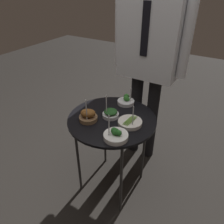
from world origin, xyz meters
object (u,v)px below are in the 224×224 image
object	(u,v)px
serving_cart	(112,124)
bowl_broccoli_mid_left	(116,135)
bowl_roast_front_right	(88,116)
bowl_asparagus_center	(130,122)
waiter_figure	(150,48)
bowl_spinach_far_rim	(111,114)
bowl_broccoli_front_left	(126,101)

from	to	relation	value
serving_cart	bowl_broccoli_mid_left	world-z (taller)	bowl_broccoli_mid_left
bowl_roast_front_right	bowl_asparagus_center	size ratio (longest dim) A/B	1.09
waiter_figure	bowl_broccoli_mid_left	bearing A→B (deg)	-81.59
serving_cart	bowl_spinach_far_rim	bearing A→B (deg)	150.35
bowl_broccoli_mid_left	bowl_broccoli_front_left	xyz separation A→B (m)	(-0.15, 0.41, -0.00)
serving_cart	bowl_spinach_far_rim	xyz separation A→B (m)	(-0.02, 0.01, 0.08)
serving_cart	waiter_figure	world-z (taller)	waiter_figure
serving_cart	bowl_asparagus_center	bearing A→B (deg)	-1.23
bowl_broccoli_front_left	waiter_figure	size ratio (longest dim) A/B	0.09
bowl_spinach_far_rim	bowl_broccoli_front_left	size ratio (longest dim) A/B	1.26
bowl_roast_front_right	bowl_asparagus_center	distance (m)	0.29
waiter_figure	serving_cart	bearing A→B (deg)	-94.17
bowl_broccoli_mid_left	bowl_broccoli_front_left	world-z (taller)	bowl_broccoli_mid_left
bowl_spinach_far_rim	bowl_asparagus_center	bearing A→B (deg)	-4.64
bowl_spinach_far_rim	bowl_roast_front_right	size ratio (longest dim) A/B	0.99
bowl_spinach_far_rim	bowl_broccoli_front_left	xyz separation A→B (m)	(0.00, 0.22, -0.00)
bowl_broccoli_front_left	bowl_asparagus_center	bearing A→B (deg)	-56.61
serving_cart	bowl_spinach_far_rim	world-z (taller)	bowl_spinach_far_rim
bowl_roast_front_right	waiter_figure	bearing A→B (deg)	75.06
bowl_broccoli_front_left	bowl_roast_front_right	size ratio (longest dim) A/B	0.79
bowl_roast_front_right	waiter_figure	xyz separation A→B (m)	(0.16, 0.61, 0.34)
bowl_asparagus_center	waiter_figure	bearing A→B (deg)	101.90
bowl_asparagus_center	bowl_roast_front_right	bearing A→B (deg)	-158.51
bowl_spinach_far_rim	serving_cart	bearing A→B (deg)	-29.65
bowl_broccoli_mid_left	bowl_spinach_far_rim	bearing A→B (deg)	129.05
bowl_broccoli_front_left	bowl_roast_front_right	bearing A→B (deg)	-108.28
bowl_roast_front_right	bowl_asparagus_center	bearing A→B (deg)	21.49
bowl_asparagus_center	bowl_spinach_far_rim	bearing A→B (deg)	175.36
serving_cart	bowl_spinach_far_rim	distance (m)	0.08
bowl_broccoli_mid_left	waiter_figure	size ratio (longest dim) A/B	0.11
bowl_spinach_far_rim	bowl_broccoli_mid_left	world-z (taller)	bowl_spinach_far_rim
bowl_broccoli_mid_left	bowl_asparagus_center	world-z (taller)	bowl_broccoli_mid_left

